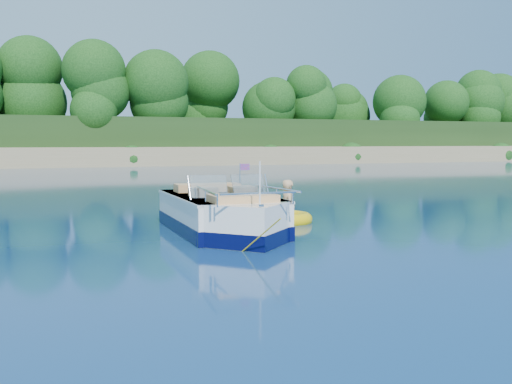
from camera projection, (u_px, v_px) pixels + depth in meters
ground at (269, 240)px, 11.33m from camera, size 160.00×160.00×0.00m
shoreline at (84, 149)px, 70.97m from camera, size 170.00×59.00×6.00m
treeline at (98, 100)px, 49.27m from camera, size 150.00×7.12×8.19m
motorboat at (225, 217)px, 12.04m from camera, size 1.99×5.44×1.81m
tow_tube at (287, 219)px, 13.73m from camera, size 1.48×1.48×0.33m
boy at (287, 222)px, 13.80m from camera, size 0.40×0.82×1.57m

